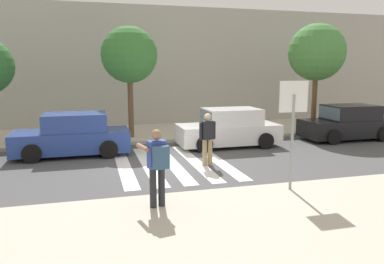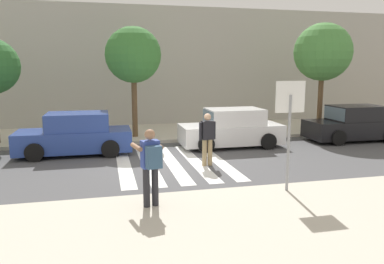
{
  "view_description": "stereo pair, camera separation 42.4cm",
  "coord_description": "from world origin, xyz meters",
  "px_view_note": "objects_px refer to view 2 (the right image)",
  "views": [
    {
      "loc": [
        -2.58,
        -11.82,
        3.15
      ],
      "look_at": [
        0.6,
        -0.2,
        1.1
      ],
      "focal_mm": 35.0,
      "sensor_mm": 36.0,
      "label": 1
    },
    {
      "loc": [
        -2.17,
        -11.93,
        3.15
      ],
      "look_at": [
        0.6,
        -0.2,
        1.1
      ],
      "focal_mm": 35.0,
      "sensor_mm": 36.0,
      "label": 2
    }
  ],
  "objects_px": {
    "parked_car_blue": "(76,135)",
    "street_tree_east": "(323,52)",
    "parked_car_black": "(354,124)",
    "stop_sign": "(290,112)",
    "street_tree_center": "(133,55)",
    "photographer_with_backpack": "(151,161)",
    "pedestrian_crossing": "(207,136)",
    "parked_car_white": "(232,129)"
  },
  "relations": [
    {
      "from": "parked_car_black",
      "to": "street_tree_center",
      "type": "height_order",
      "value": "street_tree_center"
    },
    {
      "from": "stop_sign",
      "to": "street_tree_east",
      "type": "bearing_deg",
      "value": 53.78
    },
    {
      "from": "photographer_with_backpack",
      "to": "parked_car_blue",
      "type": "height_order",
      "value": "photographer_with_backpack"
    },
    {
      "from": "photographer_with_backpack",
      "to": "parked_car_blue",
      "type": "distance_m",
      "value": 6.68
    },
    {
      "from": "parked_car_white",
      "to": "street_tree_center",
      "type": "relative_size",
      "value": 0.85
    },
    {
      "from": "stop_sign",
      "to": "street_tree_center",
      "type": "relative_size",
      "value": 0.56
    },
    {
      "from": "pedestrian_crossing",
      "to": "parked_car_blue",
      "type": "relative_size",
      "value": 0.42
    },
    {
      "from": "parked_car_black",
      "to": "street_tree_east",
      "type": "bearing_deg",
      "value": 105.15
    },
    {
      "from": "photographer_with_backpack",
      "to": "pedestrian_crossing",
      "type": "height_order",
      "value": "photographer_with_backpack"
    },
    {
      "from": "parked_car_blue",
      "to": "stop_sign",
      "type": "bearing_deg",
      "value": -47.83
    },
    {
      "from": "stop_sign",
      "to": "photographer_with_backpack",
      "type": "bearing_deg",
      "value": -174.29
    },
    {
      "from": "street_tree_center",
      "to": "street_tree_east",
      "type": "relative_size",
      "value": 0.94
    },
    {
      "from": "stop_sign",
      "to": "photographer_with_backpack",
      "type": "xyz_separation_m",
      "value": [
        -3.44,
        -0.34,
        -0.95
      ]
    },
    {
      "from": "street_tree_east",
      "to": "parked_car_black",
      "type": "bearing_deg",
      "value": -74.85
    },
    {
      "from": "parked_car_black",
      "to": "street_tree_east",
      "type": "height_order",
      "value": "street_tree_east"
    },
    {
      "from": "pedestrian_crossing",
      "to": "stop_sign",
      "type": "bearing_deg",
      "value": -70.77
    },
    {
      "from": "pedestrian_crossing",
      "to": "street_tree_center",
      "type": "bearing_deg",
      "value": 110.35
    },
    {
      "from": "photographer_with_backpack",
      "to": "parked_car_black",
      "type": "height_order",
      "value": "photographer_with_backpack"
    },
    {
      "from": "photographer_with_backpack",
      "to": "parked_car_white",
      "type": "relative_size",
      "value": 0.42
    },
    {
      "from": "street_tree_center",
      "to": "street_tree_east",
      "type": "bearing_deg",
      "value": -3.35
    },
    {
      "from": "stop_sign",
      "to": "pedestrian_crossing",
      "type": "bearing_deg",
      "value": 109.23
    },
    {
      "from": "stop_sign",
      "to": "pedestrian_crossing",
      "type": "distance_m",
      "value": 3.66
    },
    {
      "from": "stop_sign",
      "to": "street_tree_east",
      "type": "height_order",
      "value": "street_tree_east"
    },
    {
      "from": "parked_car_blue",
      "to": "street_tree_east",
      "type": "distance_m",
      "value": 11.84
    },
    {
      "from": "pedestrian_crossing",
      "to": "parked_car_blue",
      "type": "distance_m",
      "value": 5.09
    },
    {
      "from": "street_tree_center",
      "to": "parked_car_white",
      "type": "bearing_deg",
      "value": -33.26
    },
    {
      "from": "parked_car_white",
      "to": "pedestrian_crossing",
      "type": "bearing_deg",
      "value": -123.33
    },
    {
      "from": "stop_sign",
      "to": "parked_car_white",
      "type": "distance_m",
      "value": 6.2
    },
    {
      "from": "stop_sign",
      "to": "parked_car_blue",
      "type": "bearing_deg",
      "value": 132.17
    },
    {
      "from": "parked_car_blue",
      "to": "parked_car_black",
      "type": "bearing_deg",
      "value": -0.0
    },
    {
      "from": "parked_car_blue",
      "to": "parked_car_black",
      "type": "relative_size",
      "value": 1.0
    },
    {
      "from": "parked_car_black",
      "to": "pedestrian_crossing",
      "type": "bearing_deg",
      "value": -159.94
    },
    {
      "from": "parked_car_black",
      "to": "street_tree_east",
      "type": "xyz_separation_m",
      "value": [
        -0.52,
        1.91,
        3.18
      ]
    },
    {
      "from": "street_tree_center",
      "to": "photographer_with_backpack",
      "type": "bearing_deg",
      "value": -92.47
    },
    {
      "from": "photographer_with_backpack",
      "to": "street_tree_center",
      "type": "xyz_separation_m",
      "value": [
        0.38,
        8.78,
        2.54
      ]
    },
    {
      "from": "pedestrian_crossing",
      "to": "street_tree_center",
      "type": "height_order",
      "value": "street_tree_center"
    },
    {
      "from": "pedestrian_crossing",
      "to": "parked_car_white",
      "type": "bearing_deg",
      "value": 56.67
    },
    {
      "from": "photographer_with_backpack",
      "to": "pedestrian_crossing",
      "type": "bearing_deg",
      "value": 57.73
    },
    {
      "from": "pedestrian_crossing",
      "to": "parked_car_white",
      "type": "distance_m",
      "value": 3.27
    },
    {
      "from": "parked_car_blue",
      "to": "street_tree_east",
      "type": "bearing_deg",
      "value": 9.64
    },
    {
      "from": "stop_sign",
      "to": "parked_car_black",
      "type": "bearing_deg",
      "value": 43.57
    },
    {
      "from": "pedestrian_crossing",
      "to": "parked_car_white",
      "type": "relative_size",
      "value": 0.42
    }
  ]
}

